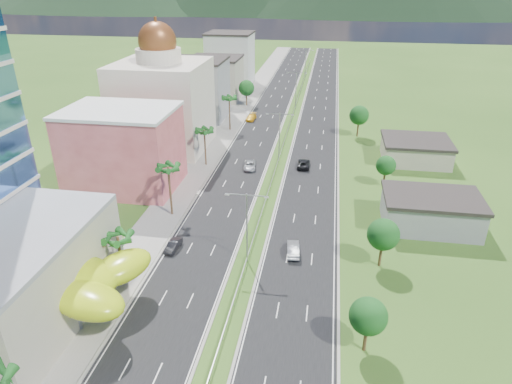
% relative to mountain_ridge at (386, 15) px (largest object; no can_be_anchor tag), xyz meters
% --- Properties ---
extents(ground, '(500.00, 500.00, 0.00)m').
position_rel_mountain_ridge_xyz_m(ground, '(-60.00, -450.00, 0.00)').
color(ground, '#2D5119').
rests_on(ground, ground).
extents(road_left, '(11.00, 260.00, 0.04)m').
position_rel_mountain_ridge_xyz_m(road_left, '(-67.50, -360.00, 0.02)').
color(road_left, black).
rests_on(road_left, ground).
extents(road_right, '(11.00, 260.00, 0.04)m').
position_rel_mountain_ridge_xyz_m(road_right, '(-52.50, -360.00, 0.02)').
color(road_right, black).
rests_on(road_right, ground).
extents(sidewalk_left, '(7.00, 260.00, 0.12)m').
position_rel_mountain_ridge_xyz_m(sidewalk_left, '(-77.00, -360.00, 0.06)').
color(sidewalk_left, gray).
rests_on(sidewalk_left, ground).
extents(median_guardrail, '(0.10, 216.06, 0.76)m').
position_rel_mountain_ridge_xyz_m(median_guardrail, '(-60.00, -378.01, 0.62)').
color(median_guardrail, gray).
rests_on(median_guardrail, ground).
extents(streetlight_median_b, '(6.04, 0.25, 11.00)m').
position_rel_mountain_ridge_xyz_m(streetlight_median_b, '(-60.00, -440.00, 6.75)').
color(streetlight_median_b, gray).
rests_on(streetlight_median_b, ground).
extents(streetlight_median_c, '(6.04, 0.25, 11.00)m').
position_rel_mountain_ridge_xyz_m(streetlight_median_c, '(-60.00, -400.00, 6.75)').
color(streetlight_median_c, gray).
rests_on(streetlight_median_c, ground).
extents(streetlight_median_d, '(6.04, 0.25, 11.00)m').
position_rel_mountain_ridge_xyz_m(streetlight_median_d, '(-60.00, -355.00, 6.75)').
color(streetlight_median_d, gray).
rests_on(streetlight_median_d, ground).
extents(streetlight_median_e, '(6.04, 0.25, 11.00)m').
position_rel_mountain_ridge_xyz_m(streetlight_median_e, '(-60.00, -310.00, 6.75)').
color(streetlight_median_e, gray).
rests_on(streetlight_median_e, ground).
extents(lime_canopy, '(18.00, 15.00, 7.40)m').
position_rel_mountain_ridge_xyz_m(lime_canopy, '(-80.00, -454.00, 4.99)').
color(lime_canopy, '#AEC913').
rests_on(lime_canopy, ground).
extents(pink_shophouse, '(20.00, 15.00, 15.00)m').
position_rel_mountain_ridge_xyz_m(pink_shophouse, '(-88.00, -418.00, 7.50)').
color(pink_shophouse, '#BD4D4F').
rests_on(pink_shophouse, ground).
extents(domed_building, '(20.00, 20.00, 28.70)m').
position_rel_mountain_ridge_xyz_m(domed_building, '(-88.00, -395.00, 11.35)').
color(domed_building, beige).
rests_on(domed_building, ground).
extents(midrise_grey, '(16.00, 15.00, 16.00)m').
position_rel_mountain_ridge_xyz_m(midrise_grey, '(-87.00, -370.00, 8.00)').
color(midrise_grey, gray).
rests_on(midrise_grey, ground).
extents(midrise_beige, '(16.00, 15.00, 13.00)m').
position_rel_mountain_ridge_xyz_m(midrise_beige, '(-87.00, -348.00, 6.50)').
color(midrise_beige, '#ACA58D').
rests_on(midrise_beige, ground).
extents(midrise_white, '(16.00, 15.00, 18.00)m').
position_rel_mountain_ridge_xyz_m(midrise_white, '(-87.00, -325.00, 9.00)').
color(midrise_white, silver).
rests_on(midrise_white, ground).
extents(shed_near, '(15.00, 10.00, 5.00)m').
position_rel_mountain_ridge_xyz_m(shed_near, '(-32.00, -425.00, 2.50)').
color(shed_near, gray).
rests_on(shed_near, ground).
extents(shed_far, '(14.00, 12.00, 4.40)m').
position_rel_mountain_ridge_xyz_m(shed_far, '(-30.00, -395.00, 2.20)').
color(shed_far, '#ACA58D').
rests_on(shed_far, ground).
extents(palm_tree_b, '(3.60, 3.60, 8.10)m').
position_rel_mountain_ridge_xyz_m(palm_tree_b, '(-75.50, -448.00, 7.06)').
color(palm_tree_b, '#47301C').
rests_on(palm_tree_b, ground).
extents(palm_tree_c, '(3.60, 3.60, 9.60)m').
position_rel_mountain_ridge_xyz_m(palm_tree_c, '(-75.50, -428.00, 8.50)').
color(palm_tree_c, '#47301C').
rests_on(palm_tree_c, ground).
extents(palm_tree_d, '(3.60, 3.60, 8.60)m').
position_rel_mountain_ridge_xyz_m(palm_tree_d, '(-75.50, -405.00, 7.54)').
color(palm_tree_d, '#47301C').
rests_on(palm_tree_d, ground).
extents(palm_tree_e, '(3.60, 3.60, 9.40)m').
position_rel_mountain_ridge_xyz_m(palm_tree_e, '(-75.50, -380.00, 8.31)').
color(palm_tree_e, '#47301C').
rests_on(palm_tree_e, ground).
extents(leafy_tree_lfar, '(4.90, 4.90, 8.05)m').
position_rel_mountain_ridge_xyz_m(leafy_tree_lfar, '(-75.50, -355.00, 5.58)').
color(leafy_tree_lfar, '#47301C').
rests_on(leafy_tree_lfar, ground).
extents(leafy_tree_ra, '(4.20, 4.20, 6.90)m').
position_rel_mountain_ridge_xyz_m(leafy_tree_ra, '(-44.00, -455.00, 4.78)').
color(leafy_tree_ra, '#47301C').
rests_on(leafy_tree_ra, ground).
extents(leafy_tree_rb, '(4.55, 4.55, 7.47)m').
position_rel_mountain_ridge_xyz_m(leafy_tree_rb, '(-41.00, -438.00, 5.18)').
color(leafy_tree_rb, '#47301C').
rests_on(leafy_tree_rb, ground).
extents(leafy_tree_rc, '(3.85, 3.85, 6.33)m').
position_rel_mountain_ridge_xyz_m(leafy_tree_rc, '(-38.00, -410.00, 4.37)').
color(leafy_tree_rc, '#47301C').
rests_on(leafy_tree_rc, ground).
extents(leafy_tree_rd, '(4.90, 4.90, 8.05)m').
position_rel_mountain_ridge_xyz_m(leafy_tree_rd, '(-42.00, -380.00, 5.58)').
color(leafy_tree_rd, '#47301C').
rests_on(leafy_tree_rd, ground).
extents(mountain_ridge, '(860.00, 140.00, 90.00)m').
position_rel_mountain_ridge_xyz_m(mountain_ridge, '(0.00, 0.00, 0.00)').
color(mountain_ridge, black).
rests_on(mountain_ridge, ground).
extents(car_dark_left, '(1.86, 4.26, 1.36)m').
position_rel_mountain_ridge_xyz_m(car_dark_left, '(-71.68, -438.72, 0.72)').
color(car_dark_left, black).
rests_on(car_dark_left, road_left).
extents(car_silver_mid_left, '(3.16, 5.59, 1.47)m').
position_rel_mountain_ridge_xyz_m(car_silver_mid_left, '(-65.66, -405.58, 0.78)').
color(car_silver_mid_left, '#A2A5AA').
rests_on(car_silver_mid_left, road_left).
extents(car_yellow_far_left, '(2.58, 5.56, 1.57)m').
position_rel_mountain_ridge_xyz_m(car_yellow_far_left, '(-71.38, -370.31, 0.83)').
color(car_yellow_far_left, yellow).
rests_on(car_yellow_far_left, road_left).
extents(car_silver_right, '(2.25, 5.14, 1.64)m').
position_rel_mountain_ridge_xyz_m(car_silver_right, '(-53.54, -436.98, 0.86)').
color(car_silver_right, '#95969C').
rests_on(car_silver_right, road_right).
extents(car_dark_far_right, '(2.58, 5.59, 1.55)m').
position_rel_mountain_ridge_xyz_m(car_dark_far_right, '(-54.27, -402.79, 0.82)').
color(car_dark_far_right, black).
rests_on(car_dark_far_right, road_right).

